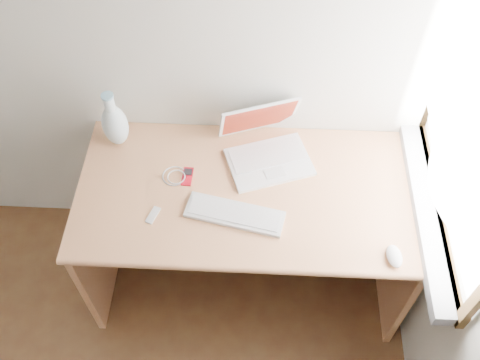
{
  "coord_description": "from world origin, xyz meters",
  "views": [
    {
      "loc": [
        0.98,
        0.05,
        2.63
      ],
      "look_at": [
        0.92,
        1.35,
        0.89
      ],
      "focal_mm": 40.0,
      "sensor_mm": 36.0,
      "label": 1
    }
  ],
  "objects_px": {
    "desk": "(248,203)",
    "laptop": "(270,147)",
    "external_keyboard": "(235,214)",
    "vase": "(115,124)"
  },
  "relations": [
    {
      "from": "laptop",
      "to": "vase",
      "type": "distance_m",
      "value": 0.69
    },
    {
      "from": "desk",
      "to": "laptop",
      "type": "relative_size",
      "value": 3.53
    },
    {
      "from": "vase",
      "to": "desk",
      "type": "bearing_deg",
      "value": -14.75
    },
    {
      "from": "desk",
      "to": "external_keyboard",
      "type": "bearing_deg",
      "value": -102.52
    },
    {
      "from": "laptop",
      "to": "vase",
      "type": "relative_size",
      "value": 1.41
    },
    {
      "from": "desk",
      "to": "vase",
      "type": "bearing_deg",
      "value": 165.25
    },
    {
      "from": "desk",
      "to": "vase",
      "type": "height_order",
      "value": "vase"
    },
    {
      "from": "laptop",
      "to": "external_keyboard",
      "type": "distance_m",
      "value": 0.36
    },
    {
      "from": "desk",
      "to": "external_keyboard",
      "type": "relative_size",
      "value": 3.46
    },
    {
      "from": "laptop",
      "to": "external_keyboard",
      "type": "bearing_deg",
      "value": -132.1
    }
  ]
}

